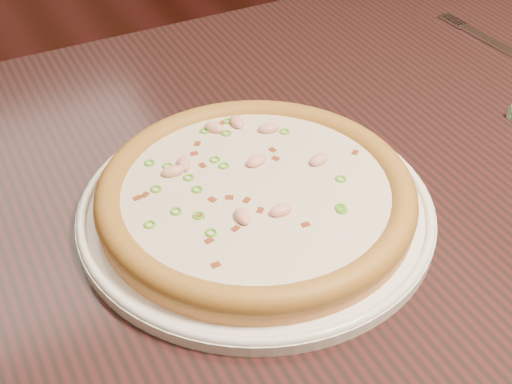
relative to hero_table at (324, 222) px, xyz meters
name	(u,v)px	position (x,y,z in m)	size (l,w,h in m)	color
hero_table	(324,222)	(0.00, 0.00, 0.00)	(1.20, 0.80, 0.75)	black
plate	(256,208)	(-0.12, -0.05, 0.11)	(0.37, 0.37, 0.02)	white
pizza	(256,194)	(-0.12, -0.05, 0.13)	(0.33, 0.33, 0.03)	#CE8746
fork	(486,39)	(0.36, 0.14, 0.10)	(0.03, 0.18, 0.00)	silver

